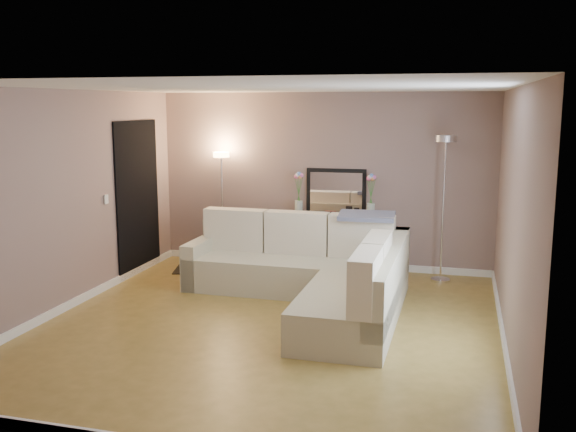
% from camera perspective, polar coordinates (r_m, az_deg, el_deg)
% --- Properties ---
extents(floor, '(5.00, 5.50, 0.01)m').
position_cam_1_polar(floor, '(7.24, -1.68, -9.71)').
color(floor, olive).
rests_on(floor, ground).
extents(ceiling, '(5.00, 5.50, 0.01)m').
position_cam_1_polar(ceiling, '(6.82, -1.80, 11.40)').
color(ceiling, white).
rests_on(ceiling, ground).
extents(wall_back, '(5.00, 0.02, 2.60)m').
position_cam_1_polar(wall_back, '(9.56, 3.09, 3.14)').
color(wall_back, gray).
rests_on(wall_back, ground).
extents(wall_front, '(5.00, 0.02, 2.60)m').
position_cam_1_polar(wall_front, '(4.41, -12.29, -5.18)').
color(wall_front, gray).
rests_on(wall_front, ground).
extents(wall_left, '(0.02, 5.50, 2.60)m').
position_cam_1_polar(wall_left, '(8.01, -19.20, 1.27)').
color(wall_left, gray).
rests_on(wall_left, ground).
extents(wall_right, '(0.02, 5.50, 2.60)m').
position_cam_1_polar(wall_right, '(6.64, 19.46, -0.44)').
color(wall_right, gray).
rests_on(wall_right, ground).
extents(baseboard_back, '(5.00, 0.03, 0.10)m').
position_cam_1_polar(baseboard_back, '(9.76, 2.99, -4.17)').
color(baseboard_back, white).
rests_on(baseboard_back, ground).
extents(baseboard_left, '(0.03, 5.50, 0.10)m').
position_cam_1_polar(baseboard_left, '(8.26, -18.56, -7.34)').
color(baseboard_left, white).
rests_on(baseboard_left, ground).
extents(baseboard_right, '(0.03, 5.50, 0.10)m').
position_cam_1_polar(baseboard_right, '(6.96, 18.65, -10.60)').
color(baseboard_right, white).
rests_on(baseboard_right, ground).
extents(doorway, '(0.02, 1.20, 2.20)m').
position_cam_1_polar(doorway, '(9.45, -13.19, 1.59)').
color(doorway, black).
rests_on(doorway, ground).
extents(switch_plate, '(0.02, 0.08, 0.12)m').
position_cam_1_polar(switch_plate, '(8.71, -15.86, 1.44)').
color(switch_plate, white).
rests_on(switch_plate, ground).
extents(sectional_sofa, '(2.86, 2.76, 1.01)m').
position_cam_1_polar(sectional_sofa, '(7.95, 2.53, -5.07)').
color(sectional_sofa, beige).
rests_on(sectional_sofa, floor).
extents(throw_blanket, '(0.74, 0.45, 0.10)m').
position_cam_1_polar(throw_blanket, '(8.39, 7.01, 0.01)').
color(throw_blanket, slate).
rests_on(throw_blanket, sectional_sofa).
extents(console_table, '(1.27, 0.38, 0.77)m').
position_cam_1_polar(console_table, '(9.50, 3.64, -2.19)').
color(console_table, black).
rests_on(console_table, floor).
extents(leaning_mirror, '(0.89, 0.08, 0.70)m').
position_cam_1_polar(leaning_mirror, '(9.52, 4.30, 2.15)').
color(leaning_mirror, black).
rests_on(leaning_mirror, console_table).
extents(table_decor, '(0.53, 0.12, 0.13)m').
position_cam_1_polar(table_decor, '(9.38, 4.07, 0.02)').
color(table_decor, '#C74523').
rests_on(table_decor, console_table).
extents(flower_vase_left, '(0.14, 0.12, 0.66)m').
position_cam_1_polar(flower_vase_left, '(9.47, 0.96, 1.66)').
color(flower_vase_left, silver).
rests_on(flower_vase_left, console_table).
extents(flower_vase_right, '(0.14, 0.12, 0.66)m').
position_cam_1_polar(flower_vase_right, '(9.31, 7.38, 1.44)').
color(flower_vase_right, silver).
rests_on(flower_vase_right, console_table).
extents(floor_lamp_lit, '(0.29, 0.29, 1.71)m').
position_cam_1_polar(floor_lamp_lit, '(9.81, -5.91, 2.74)').
color(floor_lamp_lit, silver).
rests_on(floor_lamp_lit, floor).
extents(floor_lamp_unlit, '(0.34, 0.34, 2.02)m').
position_cam_1_polar(floor_lamp_unlit, '(8.94, 13.74, 3.21)').
color(floor_lamp_unlit, silver).
rests_on(floor_lamp_unlit, floor).
extents(charcoal_rug, '(1.28, 1.08, 0.01)m').
position_cam_1_polar(charcoal_rug, '(9.73, -6.57, -4.53)').
color(charcoal_rug, black).
rests_on(charcoal_rug, floor).
extents(black_bag, '(0.36, 0.29, 0.20)m').
position_cam_1_polar(black_bag, '(9.64, -7.73, -3.64)').
color(black_bag, black).
rests_on(black_bag, charcoal_rug).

